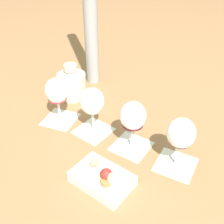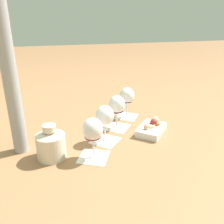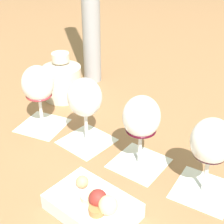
{
  "view_description": "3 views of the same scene",
  "coord_description": "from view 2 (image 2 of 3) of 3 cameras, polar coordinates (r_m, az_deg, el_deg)",
  "views": [
    {
      "loc": [
        0.72,
        -0.08,
        0.63
      ],
      "look_at": [
        -0.0,
        -0.0,
        0.11
      ],
      "focal_mm": 45.0,
      "sensor_mm": 36.0,
      "label": 1
    },
    {
      "loc": [
        -0.29,
        -1.0,
        0.53
      ],
      "look_at": [
        -0.0,
        -0.0,
        0.11
      ],
      "focal_mm": 38.0,
      "sensor_mm": 36.0,
      "label": 2
    },
    {
      "loc": [
        0.65,
        -0.04,
        0.5
      ],
      "look_at": [
        -0.0,
        -0.0,
        0.11
      ],
      "focal_mm": 55.0,
      "sensor_mm": 36.0,
      "label": 3
    }
  ],
  "objects": [
    {
      "name": "wine_glass_2",
      "position": [
        1.18,
        1.18,
        1.41
      ],
      "size": [
        0.08,
        0.08,
        0.17
      ],
      "color": "white",
      "rests_on": "tasting_card_2"
    },
    {
      "name": "tasting_card_1",
      "position": [
        1.1,
        -1.67,
        -6.86
      ],
      "size": [
        0.16,
        0.16,
        0.0
      ],
      "color": "silver",
      "rests_on": "ground_plane"
    },
    {
      "name": "tasting_card_0",
      "position": [
        0.98,
        -4.45,
        -10.69
      ],
      "size": [
        0.15,
        0.15,
        0.0
      ],
      "color": "silver",
      "rests_on": "ground_plane"
    },
    {
      "name": "tasting_card_3",
      "position": [
        1.36,
        3.49,
        -1.05
      ],
      "size": [
        0.16,
        0.16,
        0.0
      ],
      "color": "silver",
      "rests_on": "ground_plane"
    },
    {
      "name": "wine_glass_0",
      "position": [
        0.93,
        -4.66,
        -4.66
      ],
      "size": [
        0.08,
        0.08,
        0.17
      ],
      "color": "white",
      "rests_on": "tasting_card_0"
    },
    {
      "name": "ceramic_vase",
      "position": [
        0.98,
        -14.5,
        -7.41
      ],
      "size": [
        0.12,
        0.12,
        0.14
      ],
      "color": "beige",
      "rests_on": "ground_plane"
    },
    {
      "name": "umbrella_pole",
      "position": [
        0.97,
        -23.96,
        11.57
      ],
      "size": [
        0.06,
        0.06,
        0.77
      ],
      "color": "#99999E",
      "rests_on": "ground_plane"
    },
    {
      "name": "tasting_card_2",
      "position": [
        1.22,
        1.14,
        -3.66
      ],
      "size": [
        0.16,
        0.16,
        0.0
      ],
      "color": "silver",
      "rests_on": "ground_plane"
    },
    {
      "name": "wine_glass_1",
      "position": [
        1.05,
        -1.74,
        -1.35
      ],
      "size": [
        0.08,
        0.08,
        0.17
      ],
      "color": "white",
      "rests_on": "tasting_card_1"
    },
    {
      "name": "snack_dish",
      "position": [
        1.18,
        9.49,
        -3.95
      ],
      "size": [
        0.19,
        0.2,
        0.07
      ],
      "color": "silver",
      "rests_on": "ground_plane"
    },
    {
      "name": "wine_glass_3",
      "position": [
        1.32,
        3.6,
        3.55
      ],
      "size": [
        0.08,
        0.08,
        0.17
      ],
      "color": "white",
      "rests_on": "tasting_card_3"
    },
    {
      "name": "ground_plane",
      "position": [
        1.16,
        0.08,
        -5.16
      ],
      "size": [
        8.0,
        8.0,
        0.0
      ],
      "primitive_type": "plane",
      "color": "#936642"
    }
  ]
}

